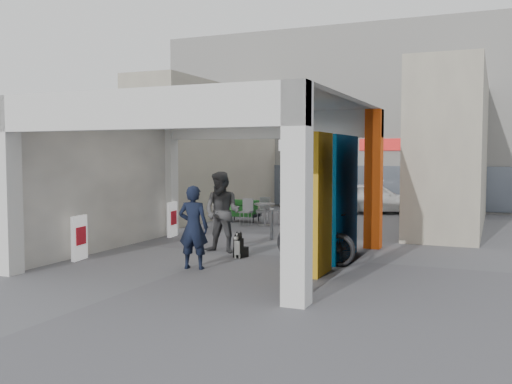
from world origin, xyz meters
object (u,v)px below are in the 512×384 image
at_px(produce_stand, 244,213).
at_px(man_with_dog, 193,227).
at_px(man_elderly, 309,217).
at_px(white_van, 375,198).
at_px(man_back_turned, 222,212).
at_px(bicycle_rear, 316,239).
at_px(man_crates, 306,197).
at_px(cafe_set, 265,215).
at_px(border_collie, 239,247).
at_px(bicycle_front, 315,237).

relative_size(produce_stand, man_with_dog, 0.66).
distance_m(man_elderly, white_van, 9.12).
relative_size(man_back_turned, bicycle_rear, 1.10).
height_order(man_crates, bicycle_rear, man_crates).
bearing_deg(bicycle_rear, produce_stand, 46.34).
relative_size(cafe_set, produce_stand, 1.29).
xyz_separation_m(border_collie, bicycle_front, (1.74, 0.20, 0.30)).
height_order(cafe_set, man_crates, man_crates).
distance_m(bicycle_front, white_van, 11.06).
relative_size(produce_stand, bicycle_front, 0.56).
relative_size(bicycle_front, white_van, 0.56).
relative_size(man_with_dog, white_van, 0.47).
bearing_deg(man_with_dog, produce_stand, -82.20).
bearing_deg(produce_stand, white_van, 38.63).
bearing_deg(bicycle_rear, man_with_dog, 135.09).
bearing_deg(border_collie, bicycle_rear, 12.47).
bearing_deg(cafe_set, man_with_dog, -78.91).
bearing_deg(cafe_set, man_crates, 45.67).
bearing_deg(man_back_turned, man_elderly, 46.13).
xyz_separation_m(produce_stand, white_van, (3.73, 4.69, 0.33)).
bearing_deg(bicycle_rear, bicycle_front, 35.49).
distance_m(man_elderly, man_crates, 5.38).
relative_size(man_back_turned, bicycle_front, 0.95).
height_order(man_elderly, bicycle_rear, man_elderly).
bearing_deg(man_elderly, border_collie, -137.65).
bearing_deg(man_with_dog, border_collie, -111.80).
bearing_deg(man_back_turned, white_van, 83.44).
distance_m(produce_stand, man_with_dog, 8.47).
bearing_deg(produce_stand, cafe_set, -37.86).
height_order(man_with_dog, bicycle_front, man_with_dog).
distance_m(bicycle_rear, white_van, 11.32).
bearing_deg(man_with_dog, white_van, -104.86).
height_order(border_collie, bicycle_front, bicycle_front).
height_order(man_with_dog, man_elderly, man_with_dog).
xyz_separation_m(bicycle_front, bicycle_rear, (0.12, -0.26, -0.01)).
bearing_deg(man_crates, bicycle_front, 134.25).
bearing_deg(bicycle_rear, man_back_turned, 89.32).
xyz_separation_m(cafe_set, man_back_turned, (1.16, -5.61, 0.66)).
relative_size(produce_stand, white_van, 0.31).
bearing_deg(white_van, border_collie, 155.64).
relative_size(man_back_turned, white_van, 0.53).
distance_m(man_with_dog, man_back_turned, 2.04).
distance_m(cafe_set, man_elderly, 4.90).
relative_size(produce_stand, man_crates, 0.63).
distance_m(man_back_turned, man_crates, 6.74).
bearing_deg(cafe_set, white_van, 62.01).
xyz_separation_m(cafe_set, bicycle_front, (3.57, -5.87, 0.22)).
distance_m(man_crates, white_van, 4.36).
bearing_deg(cafe_set, bicycle_front, -58.69).
relative_size(man_with_dog, man_crates, 0.96).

